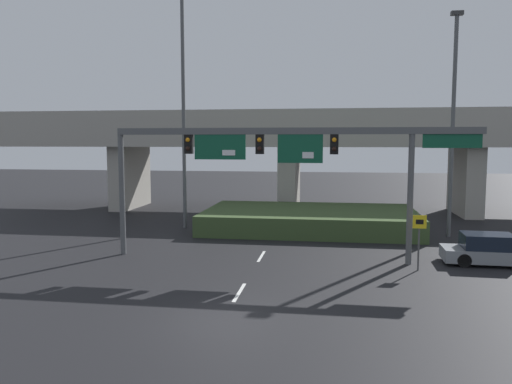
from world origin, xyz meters
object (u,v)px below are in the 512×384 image
(speed_limit_sign, at_px, (419,234))
(parked_sedan_near_right, at_px, (490,250))
(signal_gantry, at_px, (281,152))
(highway_light_pole_far, at_px, (183,106))
(highway_light_pole_near, at_px, (453,120))

(speed_limit_sign, distance_m, parked_sedan_near_right, 4.05)
(signal_gantry, distance_m, parked_sedan_near_right, 10.95)
(signal_gantry, xyz_separation_m, parked_sedan_near_right, (9.91, 0.54, -4.63))
(highway_light_pole_far, relative_size, parked_sedan_near_right, 3.48)
(speed_limit_sign, height_order, highway_light_pole_far, highway_light_pole_far)
(speed_limit_sign, height_order, highway_light_pole_near, highway_light_pole_near)
(highway_light_pole_near, relative_size, parked_sedan_near_right, 3.00)
(speed_limit_sign, distance_m, highway_light_pole_far, 17.80)
(highway_light_pole_near, xyz_separation_m, highway_light_pole_far, (-16.91, 0.71, 1.06))
(parked_sedan_near_right, bearing_deg, highway_light_pole_far, 158.03)
(highway_light_pole_far, xyz_separation_m, parked_sedan_near_right, (17.23, -7.69, -7.48))
(signal_gantry, height_order, speed_limit_sign, signal_gantry)
(highway_light_pole_near, distance_m, parked_sedan_near_right, 9.49)
(signal_gantry, bearing_deg, parked_sedan_near_right, 3.12)
(signal_gantry, relative_size, parked_sedan_near_right, 3.94)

